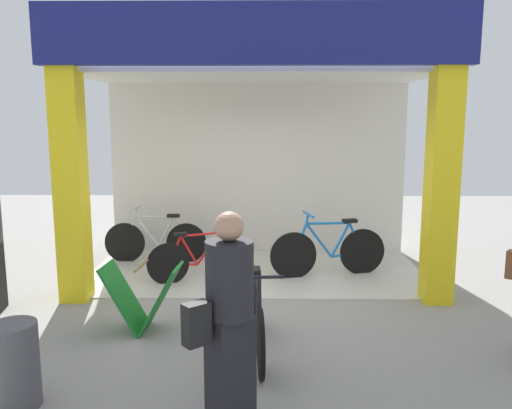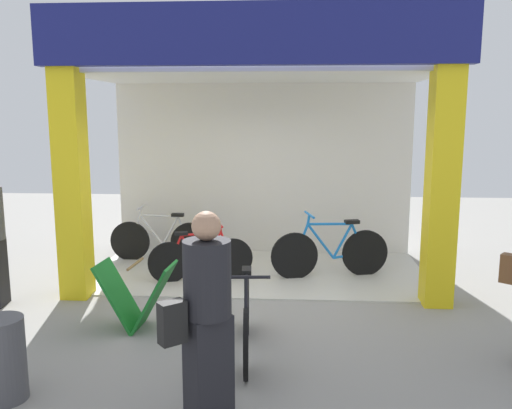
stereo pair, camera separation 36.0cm
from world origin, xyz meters
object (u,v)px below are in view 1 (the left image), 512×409
at_px(bicycle_inside_1, 329,251).
at_px(bicycle_inside_3, 156,241).
at_px(bicycle_parked_0, 257,319).
at_px(bicycle_inside_0, 200,259).
at_px(pedestrian_0, 229,316).
at_px(sandwich_board_sign, 142,298).
at_px(trash_bin, 16,365).

relative_size(bicycle_inside_1, bicycle_inside_3, 1.05).
bearing_deg(bicycle_parked_0, bicycle_inside_0, 110.14).
height_order(bicycle_inside_1, pedestrian_0, pedestrian_0).
distance_m(bicycle_inside_3, bicycle_parked_0, 3.72).
distance_m(bicycle_inside_0, bicycle_inside_3, 1.30).
bearing_deg(pedestrian_0, bicycle_inside_1, 72.30).
height_order(sandwich_board_sign, pedestrian_0, pedestrian_0).
bearing_deg(bicycle_inside_3, trash_bin, -93.69).
bearing_deg(pedestrian_0, trash_bin, 172.93).
xyz_separation_m(pedestrian_0, trash_bin, (-1.76, 0.22, -0.52)).
relative_size(bicycle_inside_0, bicycle_inside_1, 0.84).
distance_m(bicycle_inside_0, trash_bin, 3.51).
bearing_deg(bicycle_parked_0, pedestrian_0, -99.35).
relative_size(pedestrian_0, trash_bin, 2.35).
height_order(bicycle_inside_1, sandwich_board_sign, bicycle_inside_1).
relative_size(bicycle_inside_3, bicycle_parked_0, 1.00).
bearing_deg(bicycle_parked_0, bicycle_inside_1, 68.58).
distance_m(bicycle_inside_0, sandwich_board_sign, 1.82).
distance_m(bicycle_inside_3, sandwich_board_sign, 2.80).
distance_m(bicycle_inside_1, pedestrian_0, 4.05).
xyz_separation_m(bicycle_inside_0, bicycle_parked_0, (0.85, -2.32, 0.03)).
distance_m(bicycle_inside_1, sandwich_board_sign, 3.08).
relative_size(bicycle_inside_0, pedestrian_0, 0.87).
bearing_deg(bicycle_parked_0, trash_bin, -152.73).
xyz_separation_m(bicycle_inside_1, pedestrian_0, (-1.22, -3.83, 0.49)).
distance_m(sandwich_board_sign, pedestrian_0, 2.14).
xyz_separation_m(bicycle_inside_3, trash_bin, (-0.28, -4.33, -0.01)).
height_order(pedestrian_0, trash_bin, pedestrian_0).
relative_size(bicycle_inside_1, pedestrian_0, 1.03).
bearing_deg(bicycle_inside_1, trash_bin, -129.54).
relative_size(bicycle_parked_0, sandwich_board_sign, 1.87).
height_order(bicycle_inside_0, bicycle_parked_0, bicycle_parked_0).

